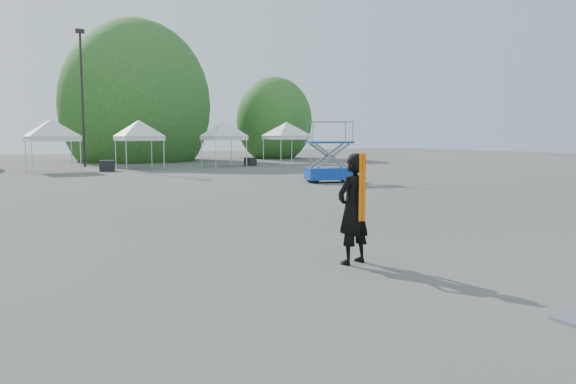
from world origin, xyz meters
TOP-DOWN VIEW (x-y plane):
  - ground at (0.00, 0.00)m, footprint 120.00×120.00m
  - light_pole_east at (3.00, 32.00)m, footprint 0.60×0.25m
  - tree_mid_e at (9.00, 39.00)m, footprint 5.12×5.12m
  - tree_far_e at (22.00, 37.00)m, footprint 3.84×3.84m
  - tent_e at (0.11, 27.49)m, footprint 4.23×4.23m
  - tent_f at (5.70, 27.63)m, footprint 3.90×3.90m
  - tent_g at (11.80, 27.04)m, footprint 3.75×3.75m
  - tent_h at (18.04, 28.35)m, footprint 4.19×4.19m
  - man at (0.42, -2.32)m, footprint 0.83×0.63m
  - scissor_lift at (10.41, 12.06)m, footprint 2.56×1.79m
  - crate_mid at (3.10, 26.09)m, footprint 1.09×0.96m
  - crate_east at (13.82, 26.72)m, footprint 0.94×0.84m

SIDE VIEW (x-z plane):
  - ground at x=0.00m, z-range 0.00..0.00m
  - crate_east at x=13.82m, z-range 0.00..0.61m
  - crate_mid at x=3.10m, z-range 0.00..0.71m
  - man at x=0.42m, z-range 0.00..2.07m
  - scissor_lift at x=10.41m, z-range 0.01..3.02m
  - tent_g at x=11.80m, z-range 1.12..5.00m
  - tent_f at x=5.70m, z-range 1.12..5.00m
  - tent_h at x=18.04m, z-range 1.12..5.00m
  - tent_e at x=0.11m, z-range 1.12..5.00m
  - tree_far_e at x=22.00m, z-range 0.70..6.55m
  - tree_mid_e at x=9.00m, z-range 0.94..8.74m
  - light_pole_east at x=3.00m, z-range 0.62..10.42m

